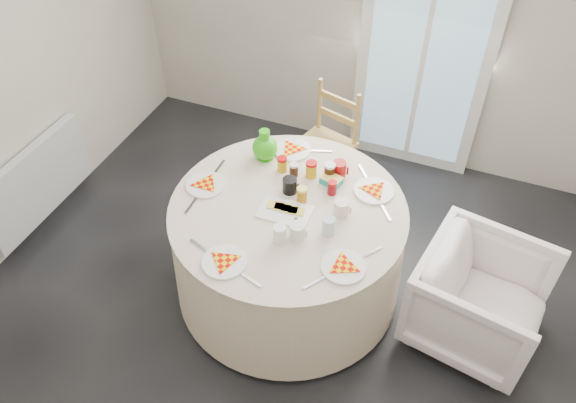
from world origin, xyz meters
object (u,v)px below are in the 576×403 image
at_px(table, 288,249).
at_px(armchair, 482,294).
at_px(radiator, 38,182).
at_px(green_pitcher, 265,143).
at_px(wooden_chair, 324,142).

xyz_separation_m(table, armchair, (1.20, 0.09, 0.02)).
bearing_deg(armchair, radiator, 103.55).
xyz_separation_m(radiator, green_pitcher, (1.60, 0.46, 0.49)).
height_order(radiator, armchair, armchair).
bearing_deg(green_pitcher, armchair, -5.05).
bearing_deg(armchair, green_pitcher, 89.58).
relative_size(table, armchair, 2.00).
distance_m(radiator, green_pitcher, 1.74).
relative_size(radiator, armchair, 1.36).
bearing_deg(green_pitcher, table, -44.79).
height_order(radiator, wooden_chair, wooden_chair).
bearing_deg(table, green_pitcher, 129.49).
relative_size(radiator, table, 0.68).
bearing_deg(green_pitcher, wooden_chair, 78.93).
xyz_separation_m(radiator, table, (1.91, 0.08, -0.01)).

